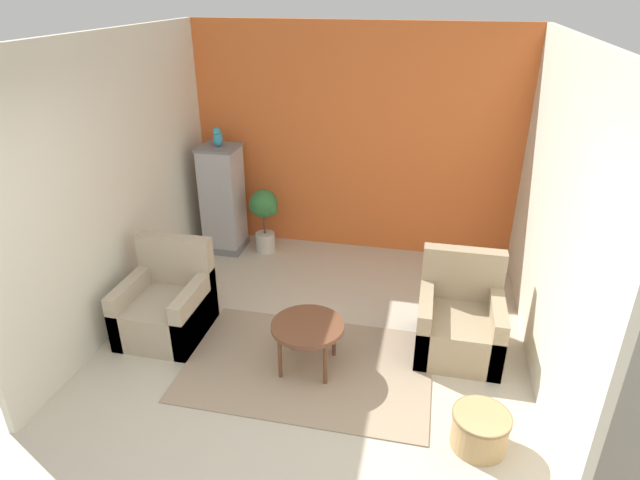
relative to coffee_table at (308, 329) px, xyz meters
The scene contains 11 objects.
wall_back_accent 2.69m from the coffee_table, 90.64° to the left, with size 3.99×0.06×2.71m.
wall_left 2.30m from the coffee_table, 162.69° to the left, with size 0.06×3.73×2.71m.
wall_right 2.25m from the coffee_table, 17.79° to the left, with size 0.06×3.73×2.71m.
area_rug 0.39m from the coffee_table, behind, with size 2.15×1.41×0.01m.
coffee_table is the anchor object (origin of this frame).
armchair_left 1.47m from the coffee_table, behind, with size 0.74×0.78×0.89m.
armchair_right 1.40m from the coffee_table, 23.51° to the left, with size 0.74×0.78×0.89m.
birdcage 2.60m from the coffee_table, 127.22° to the left, with size 0.46×0.46×1.33m.
parrot 2.79m from the coffee_table, 127.19° to the left, with size 0.11×0.19×0.23m.
potted_plant 2.35m from the coffee_table, 116.82° to the left, with size 0.38×0.34×0.81m.
wicker_basket 1.57m from the coffee_table, 22.99° to the right, with size 0.42×0.42×0.29m.
Camera 1 is at (0.94, -2.42, 3.07)m, focal length 30.00 mm.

